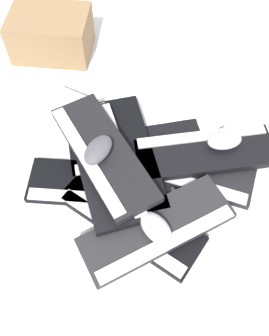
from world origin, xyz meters
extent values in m
plane|color=white|center=(0.00, 0.00, 0.00)|extent=(3.20, 3.20, 0.00)
cube|color=black|center=(0.16, -0.03, 0.01)|extent=(0.46, 0.28, 0.02)
cube|color=silver|center=(0.15, -0.09, 0.03)|extent=(0.41, 0.16, 0.01)
cube|color=black|center=(0.01, 0.04, 0.01)|extent=(0.46, 0.24, 0.02)
cube|color=silver|center=(0.03, -0.02, 0.03)|extent=(0.42, 0.13, 0.01)
cube|color=black|center=(-0.10, -0.10, 0.01)|extent=(0.45, 0.17, 0.02)
cube|color=silver|center=(-0.10, -0.16, 0.03)|extent=(0.42, 0.06, 0.01)
cube|color=black|center=(0.00, -0.21, 0.01)|extent=(0.45, 0.37, 0.02)
cube|color=silver|center=(-0.03, -0.26, 0.03)|extent=(0.37, 0.26, 0.01)
cube|color=black|center=(-0.01, 0.00, 0.04)|extent=(0.26, 0.46, 0.02)
cube|color=#B2B5BA|center=(-0.07, -0.01, 0.06)|extent=(0.14, 0.41, 0.01)
cube|color=#232326|center=(0.07, -0.25, 0.04)|extent=(0.46, 0.35, 0.02)
cube|color=silver|center=(0.10, -0.30, 0.06)|extent=(0.38, 0.24, 0.01)
cube|color=black|center=(-0.09, -0.06, 0.07)|extent=(0.28, 0.46, 0.02)
cube|color=silver|center=(-0.04, -0.04, 0.09)|extent=(0.17, 0.41, 0.01)
cube|color=black|center=(-0.09, -0.04, 0.10)|extent=(0.36, 0.45, 0.02)
cube|color=silver|center=(-0.13, -0.07, 0.12)|extent=(0.25, 0.38, 0.01)
cube|color=black|center=(0.23, 0.01, 0.04)|extent=(0.46, 0.22, 0.02)
cube|color=silver|center=(0.22, 0.06, 0.06)|extent=(0.42, 0.11, 0.01)
ellipsoid|color=#B7B7BC|center=(0.07, -0.27, 0.08)|extent=(0.12, 0.13, 0.04)
ellipsoid|color=#4C4C51|center=(-0.10, -0.06, 0.14)|extent=(0.11, 0.13, 0.04)
ellipsoid|color=#B7B7BC|center=(-0.07, -0.12, 0.05)|extent=(0.13, 0.10, 0.04)
ellipsoid|color=#B7B7BC|center=(0.29, 0.03, 0.08)|extent=(0.12, 0.09, 0.04)
cylinder|color=#59595B|center=(0.26, 0.11, 0.00)|extent=(0.10, 0.07, 0.01)
cylinder|color=#59595B|center=(0.17, 0.08, 0.00)|extent=(0.09, 0.01, 0.01)
cylinder|color=#59595B|center=(0.07, 0.10, 0.00)|extent=(0.11, 0.06, 0.01)
cylinder|color=#59595B|center=(-0.01, 0.18, 0.00)|extent=(0.07, 0.10, 0.01)
cylinder|color=#59595B|center=(-0.08, 0.22, 0.00)|extent=(0.07, 0.01, 0.01)
cylinder|color=#59595B|center=(-0.15, 0.25, 0.00)|extent=(0.07, 0.06, 0.01)
cylinder|color=#59595B|center=(-0.22, 0.30, 0.00)|extent=(0.09, 0.05, 0.01)
sphere|color=#59595B|center=(0.31, 0.15, 0.00)|extent=(0.01, 0.01, 0.01)
sphere|color=#59595B|center=(0.21, 0.08, 0.00)|extent=(0.01, 0.01, 0.01)
sphere|color=#59595B|center=(0.12, 0.08, 0.00)|extent=(0.01, 0.01, 0.01)
sphere|color=#59595B|center=(0.01, 0.13, 0.00)|extent=(0.01, 0.01, 0.01)
sphere|color=#59595B|center=(-0.04, 0.22, 0.00)|extent=(0.01, 0.01, 0.01)
sphere|color=#59595B|center=(-0.11, 0.22, 0.00)|extent=(0.01, 0.01, 0.01)
sphere|color=#59595B|center=(-0.18, 0.28, 0.00)|extent=(0.01, 0.01, 0.01)
sphere|color=#59595B|center=(-0.26, 0.32, 0.00)|extent=(0.01, 0.01, 0.01)
cube|color=olive|center=(-0.33, 0.51, 0.08)|extent=(0.31, 0.23, 0.16)
camera|label=1|loc=(0.02, -0.66, 1.03)|focal=40.00mm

